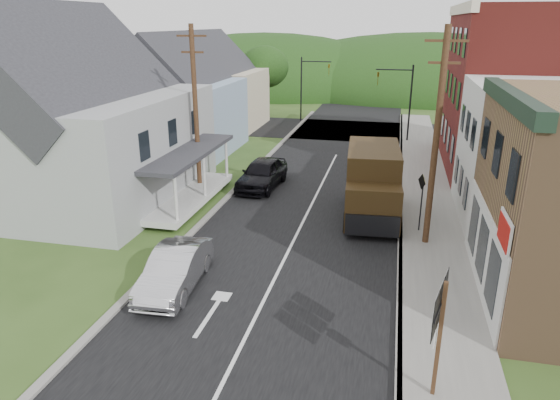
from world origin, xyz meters
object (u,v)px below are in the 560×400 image
Objects in this scene: dark_sedan at (262,174)px; delivery_van at (372,184)px; silver_sedan at (175,270)px; warning_sign at (422,195)px; route_sign_cluster at (439,323)px.

dark_sedan is 0.79× the size of delivery_van.
warning_sign reaches higher than silver_sedan.
warning_sign is at bearing 35.55° from silver_sedan.
route_sign_cluster is 10.85m from warning_sign.
dark_sedan is 7.24m from delivery_van.
dark_sedan is at bearing 148.91° from delivery_van.
route_sign_cluster is (2.24, -12.39, 0.51)m from delivery_van.
warning_sign is (8.63, -4.82, 1.02)m from dark_sedan.
dark_sedan is (0.02, 11.93, 0.10)m from silver_sedan.
delivery_van is 2.72m from warning_sign.
warning_sign is (2.23, -1.55, 0.14)m from delivery_van.
dark_sedan is at bearing 132.64° from route_sign_cluster.
warning_sign is at bearing -38.73° from delivery_van.
delivery_van is at bearing 114.01° from route_sign_cluster.
silver_sedan is 0.72× the size of delivery_van.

